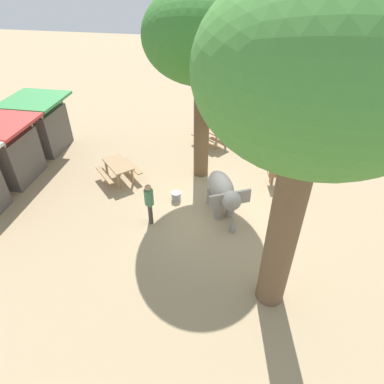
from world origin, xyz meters
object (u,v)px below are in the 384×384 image
object	(u,v)px
wooden_bench	(285,175)
elephant	(223,192)
shade_tree_secondary	(203,38)
picnic_table_far	(212,132)
market_stall_red	(8,154)
market_stall_green	(42,127)
feed_bucket	(176,196)
shade_tree_main	(318,76)
person_handler	(149,201)
picnic_table_near	(119,167)

from	to	relation	value
wooden_bench	elephant	bearing A→B (deg)	-145.56
shade_tree_secondary	picnic_table_far	world-z (taller)	shade_tree_secondary
wooden_bench	market_stall_red	bearing A→B (deg)	177.49
elephant	market_stall_green	size ratio (longest dim) A/B	0.85
wooden_bench	feed_bucket	distance (m)	4.58
shade_tree_secondary	elephant	bearing A→B (deg)	-155.20
elephant	shade_tree_main	size ratio (longest dim) A/B	0.27
market_stall_red	person_handler	bearing A→B (deg)	-105.43
market_stall_green	picnic_table_far	bearing A→B (deg)	-76.29
wooden_bench	shade_tree_secondary	bearing A→B (deg)	166.50
shade_tree_main	shade_tree_secondary	distance (m)	6.63
person_handler	picnic_table_near	distance (m)	3.19
person_handler	market_stall_green	xyz separation A→B (m)	(4.40, 6.51, 0.19)
market_stall_green	feed_bucket	size ratio (longest dim) A/B	7.00
shade_tree_secondary	person_handler	bearing A→B (deg)	159.62
wooden_bench	feed_bucket	size ratio (longest dim) A/B	4.02
wooden_bench	feed_bucket	xyz separation A→B (m)	(-1.78, 4.21, -0.31)
shade_tree_secondary	feed_bucket	xyz separation A→B (m)	(-2.01, 0.67, -5.35)
feed_bucket	shade_tree_main	bearing A→B (deg)	-138.01
person_handler	shade_tree_secondary	xyz separation A→B (m)	(3.46, -1.28, 4.57)
wooden_bench	picnic_table_near	bearing A→B (deg)	176.96
elephant	picnic_table_near	size ratio (longest dim) A/B	1.02
shade_tree_main	shade_tree_secondary	xyz separation A→B (m)	(5.94, 2.87, -0.66)
person_handler	picnic_table_near	bearing A→B (deg)	104.63
market_stall_red	feed_bucket	world-z (taller)	market_stall_red
person_handler	feed_bucket	bearing A→B (deg)	41.37
shade_tree_main	market_stall_green	xyz separation A→B (m)	(6.88, 10.66, -5.04)
elephant	feed_bucket	size ratio (longest dim) A/B	5.98
shade_tree_main	elephant	bearing A→B (deg)	26.52
shade_tree_secondary	picnic_table_far	xyz separation A→B (m)	(2.87, -0.14, -4.93)
wooden_bench	market_stall_green	distance (m)	11.42
shade_tree_main	market_stall_red	distance (m)	12.54
shade_tree_main	picnic_table_far	distance (m)	10.79
feed_bucket	wooden_bench	bearing A→B (deg)	-67.16
person_handler	shade_tree_main	world-z (taller)	shade_tree_main
person_handler	feed_bucket	world-z (taller)	person_handler
shade_tree_secondary	market_stall_red	distance (m)	9.09
shade_tree_secondary	picnic_table_far	bearing A→B (deg)	-2.75
market_stall_green	feed_bucket	bearing A→B (deg)	-112.49
market_stall_red	feed_bucket	bearing A→B (deg)	-92.81
feed_bucket	person_handler	bearing A→B (deg)	156.86
person_handler	picnic_table_far	size ratio (longest dim) A/B	0.77
elephant	feed_bucket	distance (m)	2.08
picnic_table_near	picnic_table_far	xyz separation A→B (m)	(3.91, -3.46, 0.00)
picnic_table_near	feed_bucket	xyz separation A→B (m)	(-0.98, -2.66, -0.43)
picnic_table_far	person_handler	bearing A→B (deg)	-64.94
feed_bucket	shade_tree_secondary	bearing A→B (deg)	-18.33
person_handler	market_stall_green	distance (m)	7.85
picnic_table_near	feed_bucket	world-z (taller)	picnic_table_near
picnic_table_near	picnic_table_far	size ratio (longest dim) A/B	1.01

